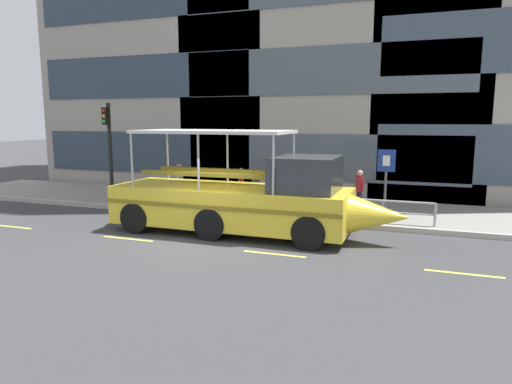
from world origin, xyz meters
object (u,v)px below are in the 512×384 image
object	(u,v)px
pedestrian_near_bow	(360,187)
pedestrian_mid_left	(256,186)
leaned_bicycle	(148,194)
pedestrian_near_stern	(179,179)
parking_sign	(386,173)
duck_tour_boat	(246,200)
traffic_light_pole	(109,143)
pedestrian_mid_right	(241,184)

from	to	relation	value
pedestrian_near_bow	pedestrian_mid_left	world-z (taller)	pedestrian_near_bow
leaned_bicycle	pedestrian_near_stern	size ratio (longest dim) A/B	1.06
pedestrian_near_bow	pedestrian_near_stern	world-z (taller)	pedestrian_near_stern
parking_sign	pedestrian_near_bow	bearing A→B (deg)	132.64
pedestrian_near_stern	duck_tour_boat	bearing A→B (deg)	-38.65
pedestrian_mid_left	pedestrian_near_stern	world-z (taller)	pedestrian_near_stern
traffic_light_pole	pedestrian_mid_left	world-z (taller)	traffic_light_pole
pedestrian_mid_left	pedestrian_mid_right	size ratio (longest dim) A/B	0.97
parking_sign	duck_tour_boat	bearing A→B (deg)	-146.10
leaned_bicycle	pedestrian_mid_right	bearing A→B (deg)	7.53
parking_sign	leaned_bicycle	distance (m)	9.73
traffic_light_pole	pedestrian_mid_right	world-z (taller)	traffic_light_pole
pedestrian_near_bow	parking_sign	bearing A→B (deg)	-47.36
pedestrian_mid_right	pedestrian_near_stern	xyz separation A→B (m)	(-2.94, 0.23, 0.04)
traffic_light_pole	pedestrian_near_stern	distance (m)	3.34
pedestrian_near_bow	duck_tour_boat	bearing A→B (deg)	-128.85
duck_tour_boat	parking_sign	bearing A→B (deg)	33.90
leaned_bicycle	duck_tour_boat	size ratio (longest dim) A/B	0.18
traffic_light_pole	leaned_bicycle	distance (m)	2.78
parking_sign	pedestrian_mid_left	bearing A→B (deg)	174.83
pedestrian_mid_right	pedestrian_near_stern	size ratio (longest dim) A/B	0.96
pedestrian_mid_right	traffic_light_pole	bearing A→B (deg)	-172.87
pedestrian_mid_left	parking_sign	bearing A→B (deg)	-5.17
traffic_light_pole	pedestrian_near_stern	world-z (taller)	traffic_light_pole
parking_sign	traffic_light_pole	bearing A→B (deg)	-179.15
parking_sign	pedestrian_mid_left	distance (m)	5.06
traffic_light_pole	parking_sign	size ratio (longest dim) A/B	1.69
pedestrian_mid_right	pedestrian_near_stern	world-z (taller)	pedestrian_near_stern
duck_tour_boat	pedestrian_near_bow	bearing A→B (deg)	51.15
leaned_bicycle	pedestrian_mid_right	world-z (taller)	pedestrian_mid_right
pedestrian_mid_left	pedestrian_near_stern	distance (m)	3.61
duck_tour_boat	pedestrian_near_bow	distance (m)	4.97
leaned_bicycle	pedestrian_mid_right	distance (m)	4.09
pedestrian_near_bow	pedestrian_near_stern	distance (m)	7.57
parking_sign	pedestrian_near_stern	world-z (taller)	parking_sign
leaned_bicycle	pedestrian_mid_left	distance (m)	4.72
pedestrian_near_bow	pedestrian_mid_right	world-z (taller)	pedestrian_near_bow
pedestrian_mid_right	parking_sign	bearing A→B (deg)	-5.58
parking_sign	pedestrian_mid_left	world-z (taller)	parking_sign
duck_tour_boat	pedestrian_mid_left	bearing A→B (deg)	104.85
duck_tour_boat	leaned_bicycle	bearing A→B (deg)	153.17
traffic_light_pole	parking_sign	bearing A→B (deg)	0.85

